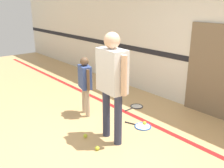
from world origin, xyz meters
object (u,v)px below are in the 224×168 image
Objects in this scene: racket_second_spare at (136,107)px; tennis_ball_by_spare_racket at (145,123)px; racket_spare_on_floor at (142,126)px; tennis_ball_near_instructor at (97,148)px; person_student_left at (85,80)px; tennis_ball_stray_left at (85,136)px; person_instructor at (112,77)px.

tennis_ball_by_spare_racket is at bearing 53.53° from racket_second_spare.
racket_spare_on_floor is 8.09× the size of tennis_ball_near_instructor.
tennis_ball_by_spare_racket is (-0.02, 0.09, 0.02)m from racket_spare_on_floor.
person_student_left is 1.14m from tennis_ball_stray_left.
person_student_left is 17.70× the size of tennis_ball_stray_left.
person_instructor is 1.28m from racket_spare_on_floor.
racket_spare_on_floor is 1.06× the size of racket_second_spare.
person_instructor reaches higher than person_student_left.
person_instructor is 1.14m from person_student_left.
tennis_ball_stray_left is at bearing -132.50° from person_instructor.
tennis_ball_near_instructor is (0.09, -0.38, -1.05)m from person_instructor.
tennis_ball_by_spare_racket is at bearing 73.57° from tennis_ball_stray_left.
tennis_ball_by_spare_racket is (-0.10, 1.16, 0.00)m from tennis_ball_near_instructor.
tennis_ball_by_spare_racket is 1.14m from tennis_ball_stray_left.
person_instructor is at bearing 43.28° from tennis_ball_stray_left.
tennis_ball_near_instructor is 1.00× the size of tennis_ball_stray_left.
racket_spare_on_floor is 0.88m from racket_second_spare.
tennis_ball_near_instructor is at bearing 72.88° from racket_spare_on_floor.
tennis_ball_stray_left is (0.34, -1.54, 0.02)m from racket_second_spare.
person_student_left reaches higher than racket_second_spare.
racket_spare_on_floor is at bearing 70.88° from tennis_ball_stray_left.
racket_spare_on_floor is (0.02, 0.69, -1.07)m from person_instructor.
person_student_left is 2.19× the size of racket_spare_on_floor.
person_student_left is at bearing 144.56° from tennis_ball_stray_left.
person_student_left is (-1.06, 0.22, -0.36)m from person_instructor.
person_instructor reaches higher than racket_spare_on_floor.
person_instructor is at bearing 67.18° from racket_spare_on_floor.
racket_spare_on_floor is at bearing 92.44° from person_instructor.
racket_spare_on_floor is 8.09× the size of tennis_ball_stray_left.
tennis_ball_by_spare_racket is at bearing 94.39° from person_instructor.
racket_second_spare is at bearing 84.85° from person_student_left.
person_instructor is 3.46× the size of racket_second_spare.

